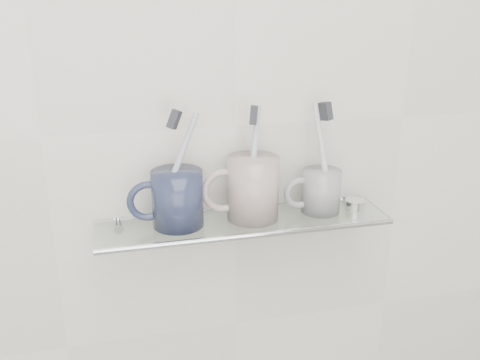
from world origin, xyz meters
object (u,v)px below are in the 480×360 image
object	(u,v)px
mug_center	(253,188)
mug_right	(321,191)
shelf_glass	(244,222)
mug_left	(178,199)

from	to	relation	value
mug_center	mug_right	world-z (taller)	mug_center
mug_center	mug_right	bearing A→B (deg)	-19.05
shelf_glass	mug_right	distance (m)	0.15
shelf_glass	mug_right	xyz separation A→B (m)	(0.14, 0.00, 0.04)
mug_right	shelf_glass	bearing A→B (deg)	171.35
shelf_glass	mug_center	world-z (taller)	mug_center
mug_right	mug_center	bearing A→B (deg)	169.32
mug_left	shelf_glass	bearing A→B (deg)	1.17
shelf_glass	mug_center	bearing A→B (deg)	16.42
mug_left	mug_right	distance (m)	0.25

